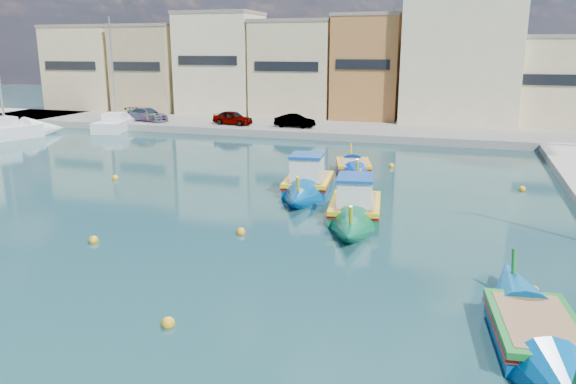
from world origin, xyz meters
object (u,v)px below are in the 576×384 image
at_px(luzzu_blue_cabin, 308,185).
at_px(luzzu_green, 353,168).
at_px(yacht_north, 122,123).
at_px(luzzu_blue_south, 535,336).
at_px(yacht_midnorth, 23,131).
at_px(luzzu_turquoise_cabin, 355,209).
at_px(church_block, 463,35).

height_order(luzzu_blue_cabin, luzzu_green, luzzu_blue_cabin).
relative_size(luzzu_green, yacht_north, 0.71).
bearing_deg(luzzu_blue_south, luzzu_green, 114.01).
xyz_separation_m(yacht_north, yacht_midnorth, (-4.66, -7.38, 0.06)).
bearing_deg(luzzu_turquoise_cabin, luzzu_blue_cabin, 130.74).
bearing_deg(luzzu_green, luzzu_turquoise_cabin, -78.32).
relative_size(luzzu_blue_south, yacht_north, 0.82).
height_order(church_block, luzzu_green, church_block).
relative_size(church_block, yacht_north, 1.79).
bearing_deg(church_block, luzzu_green, -103.10).
height_order(luzzu_green, yacht_midnorth, yacht_midnorth).
height_order(luzzu_turquoise_cabin, luzzu_blue_cabin, luzzu_blue_cabin).
height_order(church_block, luzzu_blue_cabin, church_block).
relative_size(luzzu_turquoise_cabin, luzzu_blue_south, 1.09).
bearing_deg(luzzu_blue_cabin, yacht_north, 142.07).
distance_m(luzzu_blue_south, yacht_midnorth, 44.15).
bearing_deg(church_block, luzzu_blue_cabin, -103.20).
bearing_deg(luzzu_blue_cabin, luzzu_turquoise_cabin, -49.26).
xyz_separation_m(church_block, yacht_north, (-29.68, -10.52, -7.99)).
bearing_deg(yacht_north, yacht_midnorth, -122.29).
height_order(luzzu_green, yacht_north, yacht_north).
height_order(luzzu_blue_cabin, yacht_midnorth, yacht_midnorth).
height_order(luzzu_turquoise_cabin, yacht_north, yacht_north).
height_order(church_block, luzzu_turquoise_cabin, church_block).
bearing_deg(church_block, luzzu_blue_south, -86.04).
bearing_deg(church_block, yacht_midnorth, -152.48).
relative_size(church_block, luzzu_blue_cabin, 2.11).
relative_size(luzzu_blue_cabin, yacht_north, 0.85).
xyz_separation_m(church_block, luzzu_green, (-5.37, -23.09, -8.16)).
bearing_deg(church_block, yacht_north, -160.49).
relative_size(luzzu_turquoise_cabin, yacht_midnorth, 0.78).
height_order(luzzu_blue_south, yacht_midnorth, yacht_midnorth).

